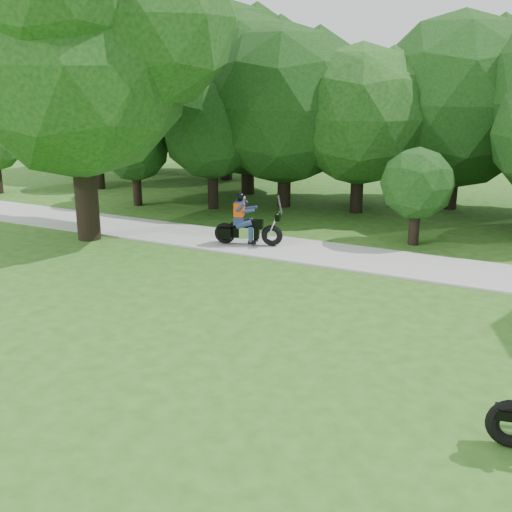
% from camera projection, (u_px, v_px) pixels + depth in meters
% --- Properties ---
extents(ground, '(100.00, 100.00, 0.00)m').
position_uv_depth(ground, '(369.00, 433.00, 9.20)').
color(ground, '#2C5418').
rests_on(ground, ground).
extents(walkway, '(60.00, 2.20, 0.06)m').
position_uv_depth(walkway, '(460.00, 272.00, 16.07)').
color(walkway, '#AAAAA4').
rests_on(walkway, ground).
extents(big_tree_west, '(8.64, 6.56, 9.96)m').
position_uv_depth(big_tree_west, '(81.00, 36.00, 17.81)').
color(big_tree_west, black).
rests_on(big_tree_west, ground).
extents(touring_motorcycle, '(1.95, 0.97, 1.51)m').
position_uv_depth(touring_motorcycle, '(244.00, 226.00, 18.20)').
color(touring_motorcycle, black).
rests_on(touring_motorcycle, walkway).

